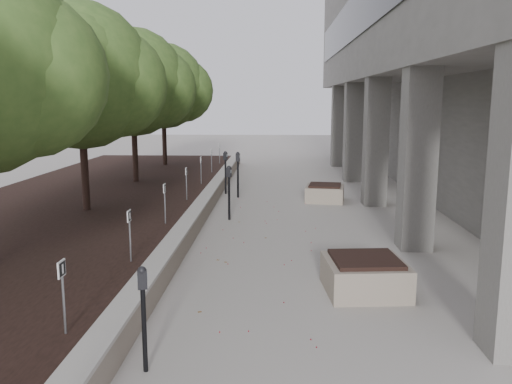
# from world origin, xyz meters

# --- Properties ---
(retaining_wall) EXTENTS (0.39, 26.00, 0.50)m
(retaining_wall) POSITION_xyz_m (-1.82, 9.00, 0.25)
(retaining_wall) COLOR gray
(retaining_wall) RESTS_ON ground
(planting_bed) EXTENTS (7.00, 26.00, 0.40)m
(planting_bed) POSITION_xyz_m (-5.50, 9.00, 0.20)
(planting_bed) COLOR black
(planting_bed) RESTS_ON ground
(crabapple_tree_3) EXTENTS (4.60, 4.00, 5.44)m
(crabapple_tree_3) POSITION_xyz_m (-4.80, 8.00, 3.12)
(crabapple_tree_3) COLOR #385A22
(crabapple_tree_3) RESTS_ON planting_bed
(crabapple_tree_4) EXTENTS (4.60, 4.00, 5.44)m
(crabapple_tree_4) POSITION_xyz_m (-4.80, 13.00, 3.12)
(crabapple_tree_4) COLOR #385A22
(crabapple_tree_4) RESTS_ON planting_bed
(crabapple_tree_5) EXTENTS (4.60, 4.00, 5.44)m
(crabapple_tree_5) POSITION_xyz_m (-4.80, 18.00, 3.12)
(crabapple_tree_5) COLOR #385A22
(crabapple_tree_5) RESTS_ON planting_bed
(parking_sign_2) EXTENTS (0.04, 0.22, 0.96)m
(parking_sign_2) POSITION_xyz_m (-2.35, 0.50, 0.88)
(parking_sign_2) COLOR black
(parking_sign_2) RESTS_ON planting_bed
(parking_sign_3) EXTENTS (0.04, 0.22, 0.96)m
(parking_sign_3) POSITION_xyz_m (-2.35, 3.50, 0.88)
(parking_sign_3) COLOR black
(parking_sign_3) RESTS_ON planting_bed
(parking_sign_4) EXTENTS (0.04, 0.22, 0.96)m
(parking_sign_4) POSITION_xyz_m (-2.35, 6.50, 0.88)
(parking_sign_4) COLOR black
(parking_sign_4) RESTS_ON planting_bed
(parking_sign_5) EXTENTS (0.04, 0.22, 0.96)m
(parking_sign_5) POSITION_xyz_m (-2.35, 9.50, 0.88)
(parking_sign_5) COLOR black
(parking_sign_5) RESTS_ON planting_bed
(parking_sign_6) EXTENTS (0.04, 0.22, 0.96)m
(parking_sign_6) POSITION_xyz_m (-2.35, 12.50, 0.88)
(parking_sign_6) COLOR black
(parking_sign_6) RESTS_ON planting_bed
(parking_sign_7) EXTENTS (0.04, 0.22, 0.96)m
(parking_sign_7) POSITION_xyz_m (-2.35, 15.50, 0.88)
(parking_sign_7) COLOR black
(parking_sign_7) RESTS_ON planting_bed
(parking_sign_8) EXTENTS (0.04, 0.22, 0.96)m
(parking_sign_8) POSITION_xyz_m (-2.35, 18.50, 0.88)
(parking_sign_8) COLOR black
(parking_sign_8) RESTS_ON planting_bed
(parking_meter_2) EXTENTS (0.15, 0.13, 1.35)m
(parking_meter_2) POSITION_xyz_m (-1.30, 0.33, 0.68)
(parking_meter_2) COLOR black
(parking_meter_2) RESTS_ON ground
(parking_meter_3) EXTENTS (0.18, 0.15, 1.53)m
(parking_meter_3) POSITION_xyz_m (-1.02, 8.66, 0.76)
(parking_meter_3) COLOR black
(parking_meter_3) RESTS_ON ground
(parking_meter_4) EXTENTS (0.17, 0.14, 1.58)m
(parking_meter_4) POSITION_xyz_m (-1.02, 12.07, 0.79)
(parking_meter_4) COLOR black
(parking_meter_4) RESTS_ON ground
(parking_meter_5) EXTENTS (0.18, 0.16, 1.53)m
(parking_meter_5) POSITION_xyz_m (-1.52, 12.77, 0.77)
(parking_meter_5) COLOR black
(parking_meter_5) RESTS_ON ground
(planter_front) EXTENTS (1.45, 1.45, 0.63)m
(planter_front) POSITION_xyz_m (1.84, 3.17, 0.31)
(planter_front) COLOR gray
(planter_front) RESTS_ON ground
(planter_back) EXTENTS (1.38, 1.38, 0.57)m
(planter_back) POSITION_xyz_m (1.90, 11.52, 0.28)
(planter_back) COLOR gray
(planter_back) RESTS_ON ground
(berry_scatter) EXTENTS (3.30, 14.10, 0.02)m
(berry_scatter) POSITION_xyz_m (-0.10, 5.00, 0.01)
(berry_scatter) COLOR maroon
(berry_scatter) RESTS_ON ground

